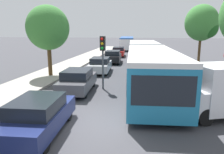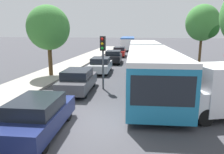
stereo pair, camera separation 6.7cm
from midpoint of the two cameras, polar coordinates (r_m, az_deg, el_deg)
The scene contains 12 objects.
ground_plane at distance 9.29m, azimuth -4.67°, elevation -11.86°, with size 200.00×200.00×0.00m, color #3D3D42.
kerb_strip_left at distance 27.55m, azimuth -8.07°, elevation 4.34°, with size 3.20×45.65×0.14m, color #9E998E.
articulated_bus at distance 16.71m, azimuth 9.30°, elevation 4.26°, with size 3.86×17.85×2.63m.
city_bus_rear at distance 44.12m, azimuth 4.20°, elevation 9.05°, with size 3.22×11.18×2.37m.
queued_car_navy at distance 8.57m, azimuth -18.58°, elevation -9.55°, with size 1.91×4.06×1.38m.
queued_car_graphite at distance 13.71m, azimuth -8.79°, elevation -0.90°, with size 1.93×4.11×1.40m.
queued_car_silver at distance 19.66m, azimuth -2.87°, elevation 3.16°, with size 1.90×4.03×1.37m.
queued_car_black at distance 25.50m, azimuth 0.47°, elevation 5.33°, with size 1.99×4.24×1.44m.
queued_car_red at distance 31.87m, azimuth 1.98°, elevation 6.64°, with size 1.89×4.03×1.37m.
traffic_light at distance 13.85m, azimuth -2.27°, elevation 6.88°, with size 0.34×0.37×3.40m.
tree_left_mid at distance 18.35m, azimuth -16.19°, elevation 12.21°, with size 3.36×3.36×5.70m.
tree_right_mid at distance 26.71m, azimuth 22.84°, elevation 12.71°, with size 3.63×3.63×6.54m.
Camera 2 is at (2.13, -8.22, 3.78)m, focal length 35.00 mm.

